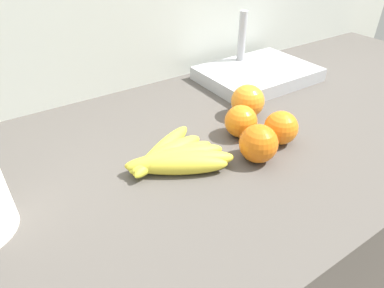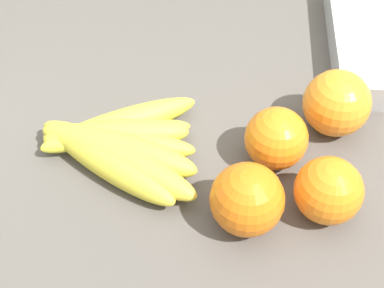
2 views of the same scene
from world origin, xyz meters
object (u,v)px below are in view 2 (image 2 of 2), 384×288
Objects in this scene: banana_bunch at (116,146)px; orange_back_right at (276,138)px; orange_far_right at (247,199)px; orange_center at (329,191)px; orange_back_left at (337,103)px.

orange_back_right is (0.19, 0.01, 0.02)m from banana_bunch.
orange_back_right is 0.10m from orange_far_right.
orange_back_right is at bearing 128.05° from orange_center.
orange_back_left is 0.19m from orange_far_right.
orange_back_right is 0.90× the size of orange_back_left.
orange_back_right is at bearing -140.33° from orange_back_left.
orange_back_right is at bearing 4.06° from banana_bunch.
orange_back_left is at bearing 55.35° from orange_far_right.
orange_back_left is (0.02, 0.13, 0.00)m from orange_center.
banana_bunch is 0.27m from orange_back_left.
orange_center is 0.13m from orange_back_left.
orange_far_right is (-0.11, -0.15, -0.00)m from orange_back_left.
orange_center is at bearing 13.86° from orange_far_right.
orange_center and orange_back_right have the same top height.
banana_bunch is 0.19m from orange_back_right.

